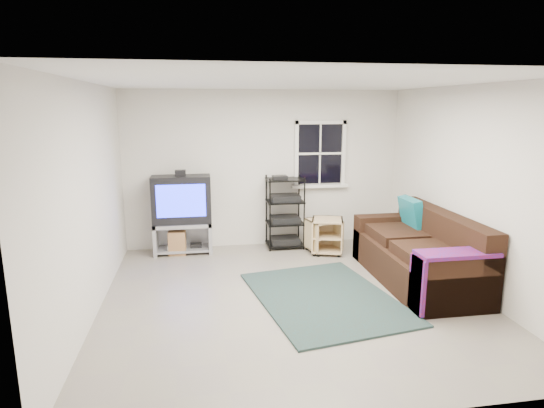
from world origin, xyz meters
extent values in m
plane|color=gray|center=(0.00, 0.00, 0.00)|extent=(4.60, 4.60, 0.00)
plane|color=white|center=(0.00, 0.00, 2.60)|extent=(4.60, 4.60, 0.00)
plane|color=beige|center=(0.00, 2.30, 1.30)|extent=(4.60, 0.00, 4.60)
plane|color=beige|center=(0.00, -2.30, 1.30)|extent=(4.60, 0.00, 4.60)
plane|color=beige|center=(-2.30, 0.00, 1.30)|extent=(0.00, 4.60, 4.60)
plane|color=beige|center=(2.30, 0.00, 1.30)|extent=(0.00, 4.60, 4.60)
cube|color=black|center=(0.95, 2.28, 1.55)|extent=(0.80, 0.01, 1.02)
cube|color=silver|center=(0.95, 2.26, 2.07)|extent=(0.88, 0.06, 0.06)
cube|color=silver|center=(0.95, 2.25, 1.00)|extent=(0.98, 0.14, 0.05)
cube|color=silver|center=(0.54, 2.26, 1.55)|extent=(0.06, 0.06, 1.10)
cube|color=silver|center=(1.36, 2.26, 1.55)|extent=(0.06, 0.06, 1.10)
cube|color=silver|center=(0.95, 2.27, 1.55)|extent=(0.78, 0.04, 0.04)
cube|color=#9E9EA6|center=(-1.37, 2.04, 0.48)|extent=(0.92, 0.46, 0.06)
cube|color=#9E9EA6|center=(-1.80, 2.04, 0.25)|extent=(0.06, 0.46, 0.51)
cube|color=#9E9EA6|center=(-0.94, 2.04, 0.25)|extent=(0.06, 0.46, 0.51)
cube|color=#9E9EA6|center=(-1.37, 2.04, 0.06)|extent=(0.81, 0.42, 0.04)
cube|color=#9E9EA6|center=(-1.37, 2.25, 0.25)|extent=(0.92, 0.04, 0.51)
cube|color=silver|center=(-1.48, 2.00, 0.12)|extent=(0.28, 0.22, 0.07)
cube|color=black|center=(-1.17, 2.04, 0.11)|extent=(0.18, 0.17, 0.06)
cube|color=black|center=(-1.37, 2.04, 0.88)|extent=(0.92, 0.39, 0.75)
cube|color=#1E2AFF|center=(-1.37, 1.84, 0.90)|extent=(0.75, 0.01, 0.51)
cube|color=black|center=(-1.37, 2.04, 1.31)|extent=(0.17, 0.12, 0.09)
cylinder|color=black|center=(0.03, 1.86, 0.61)|extent=(0.02, 0.02, 1.21)
cylinder|color=black|center=(0.59, 1.86, 0.61)|extent=(0.02, 0.02, 1.21)
cylinder|color=black|center=(0.03, 2.26, 0.61)|extent=(0.02, 0.02, 1.21)
cylinder|color=black|center=(0.59, 2.26, 0.61)|extent=(0.02, 0.02, 1.21)
cube|color=black|center=(0.31, 2.06, 0.06)|extent=(0.61, 0.44, 0.02)
cube|color=black|center=(0.31, 2.06, 0.12)|extent=(0.47, 0.35, 0.10)
cube|color=black|center=(0.31, 2.06, 0.42)|extent=(0.61, 0.44, 0.02)
cube|color=black|center=(0.31, 2.06, 0.48)|extent=(0.47, 0.35, 0.10)
cube|color=black|center=(0.31, 2.06, 0.79)|extent=(0.61, 0.44, 0.02)
cube|color=black|center=(0.31, 2.06, 0.85)|extent=(0.47, 0.35, 0.10)
cube|color=black|center=(0.31, 2.06, 1.16)|extent=(0.61, 0.44, 0.02)
cube|color=tan|center=(0.92, 1.64, 0.56)|extent=(0.60, 0.60, 0.02)
cube|color=tan|center=(0.92, 1.64, 0.06)|extent=(0.60, 0.60, 0.02)
cube|color=tan|center=(0.70, 1.70, 0.31)|extent=(0.16, 0.46, 0.52)
cube|color=tan|center=(1.14, 1.57, 0.31)|extent=(0.16, 0.46, 0.52)
cube|color=tan|center=(0.99, 1.85, 0.31)|extent=(0.42, 0.15, 0.52)
cube|color=tan|center=(0.92, 1.64, 0.29)|extent=(0.55, 0.57, 0.02)
cylinder|color=black|center=(0.68, 1.51, 0.02)|extent=(0.05, 0.05, 0.05)
cylinder|color=black|center=(1.16, 1.76, 0.02)|extent=(0.05, 0.05, 0.05)
cube|color=tan|center=(0.88, 1.71, 0.52)|extent=(0.59, 0.59, 0.02)
cube|color=tan|center=(0.88, 1.71, 0.06)|extent=(0.59, 0.59, 0.02)
cube|color=tan|center=(0.66, 1.66, 0.29)|extent=(0.14, 0.48, 0.48)
cube|color=tan|center=(1.10, 1.77, 0.29)|extent=(0.14, 0.48, 0.48)
cube|color=tan|center=(0.82, 1.94, 0.29)|extent=(0.43, 0.13, 0.48)
cube|color=tan|center=(0.88, 1.71, 0.27)|extent=(0.54, 0.55, 0.02)
cylinder|color=black|center=(0.74, 1.48, 0.03)|extent=(0.05, 0.05, 0.05)
cylinder|color=black|center=(1.02, 1.95, 0.03)|extent=(0.05, 0.05, 0.05)
cylinder|color=silver|center=(0.86, 1.60, 0.55)|extent=(0.34, 0.34, 0.03)
cube|color=black|center=(1.77, 0.27, 0.23)|extent=(1.00, 2.22, 0.47)
cube|color=black|center=(2.14, 0.27, 0.70)|extent=(0.27, 2.22, 0.48)
cube|color=black|center=(1.77, 1.25, 0.34)|extent=(1.00, 0.27, 0.69)
cube|color=black|center=(1.77, -0.70, 0.34)|extent=(1.00, 0.27, 0.69)
cube|color=black|center=(1.68, -0.17, 0.54)|extent=(0.67, 0.80, 0.14)
cube|color=black|center=(1.68, 0.72, 0.54)|extent=(0.67, 0.80, 0.14)
cube|color=teal|center=(1.97, 0.88, 0.80)|extent=(0.22, 0.53, 0.46)
cube|color=#0D1B95|center=(1.75, -0.70, 0.71)|extent=(0.92, 0.33, 0.04)
cube|color=#0D1B95|center=(1.29, -0.70, 0.37)|extent=(0.04, 0.33, 0.64)
cube|color=#301E15|center=(0.39, -0.09, 0.01)|extent=(1.90, 2.39, 0.03)
cube|color=#A27648|center=(-1.46, 1.94, 0.19)|extent=(0.28, 0.19, 0.38)
camera|label=1|loc=(-1.11, -5.17, 2.33)|focal=30.00mm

